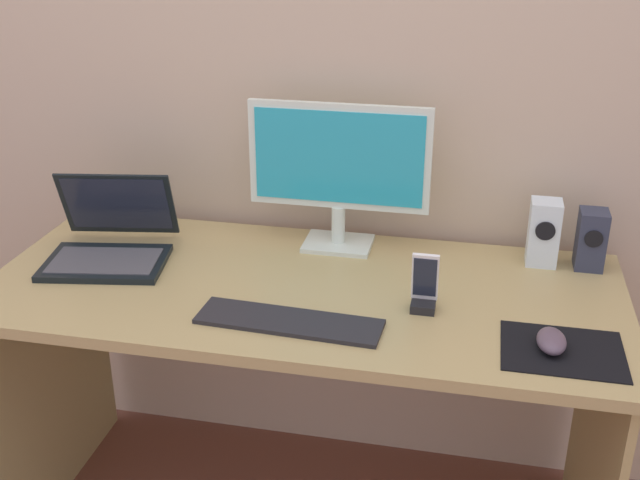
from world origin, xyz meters
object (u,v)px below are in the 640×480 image
(speaker_right, at_px, (591,240))
(speaker_near_monitor, at_px, (544,233))
(monitor, at_px, (339,168))
(keyboard_external, at_px, (289,322))
(phone_in_dock, at_px, (424,290))
(mouse, at_px, (551,341))
(laptop, at_px, (110,242))

(speaker_right, xyz_separation_m, speaker_near_monitor, (-0.12, 0.00, 0.01))
(monitor, distance_m, keyboard_external, 0.48)
(keyboard_external, xyz_separation_m, phone_in_dock, (0.28, 0.13, 0.04))
(monitor, relative_size, speaker_right, 3.11)
(speaker_near_monitor, distance_m, mouse, 0.43)
(monitor, xyz_separation_m, phone_in_dock, (0.26, -0.30, -0.17))
(mouse, xyz_separation_m, phone_in_dock, (-0.27, 0.12, 0.03))
(speaker_near_monitor, relative_size, keyboard_external, 0.41)
(speaker_right, relative_size, phone_in_dock, 1.10)
(laptop, distance_m, phone_in_dock, 0.83)
(speaker_near_monitor, distance_m, phone_in_dock, 0.41)
(monitor, relative_size, keyboard_external, 1.15)
(speaker_right, xyz_separation_m, keyboard_external, (-0.67, -0.43, -0.07))
(speaker_right, height_order, phone_in_dock, speaker_right)
(keyboard_external, bearing_deg, mouse, 3.89)
(laptop, xyz_separation_m, keyboard_external, (0.54, -0.24, -0.04))
(monitor, distance_m, laptop, 0.62)
(speaker_near_monitor, relative_size, laptop, 0.49)
(speaker_near_monitor, bearing_deg, phone_in_dock, -131.55)
(keyboard_external, height_order, mouse, mouse)
(speaker_right, bearing_deg, speaker_near_monitor, 180.00)
(monitor, distance_m, mouse, 0.71)
(speaker_right, bearing_deg, mouse, -104.85)
(laptop, xyz_separation_m, phone_in_dock, (0.82, -0.11, 0.01))
(laptop, height_order, mouse, laptop)
(keyboard_external, bearing_deg, phone_in_dock, 27.49)
(monitor, height_order, phone_in_dock, monitor)
(speaker_near_monitor, height_order, phone_in_dock, speaker_near_monitor)
(laptop, bearing_deg, keyboard_external, -23.96)
(speaker_near_monitor, bearing_deg, speaker_right, -0.00)
(monitor, distance_m, speaker_near_monitor, 0.54)
(laptop, height_order, keyboard_external, laptop)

